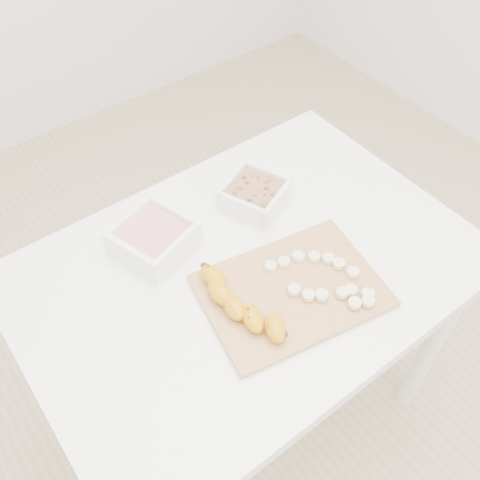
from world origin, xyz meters
TOP-DOWN VIEW (x-y plane):
  - ground at (0.00, 0.00)m, footprint 3.50×3.50m
  - table at (0.00, 0.00)m, footprint 1.00×0.70m
  - bowl_yogurt at (-0.14, 0.17)m, footprint 0.19×0.19m
  - bowl_granola at (0.13, 0.14)m, footprint 0.18×0.18m
  - cutting_board at (0.03, -0.11)m, footprint 0.41×0.33m
  - banana at (-0.09, -0.09)m, footprint 0.08×0.23m
  - banana_slices at (0.10, -0.14)m, footprint 0.16×0.22m

SIDE VIEW (x-z plane):
  - ground at x=0.00m, z-range 0.00..0.00m
  - table at x=0.00m, z-range 0.28..1.03m
  - cutting_board at x=0.03m, z-range 0.75..0.76m
  - banana_slices at x=0.10m, z-range 0.76..0.78m
  - bowl_granola at x=0.13m, z-range 0.75..0.81m
  - banana at x=-0.09m, z-range 0.77..0.80m
  - bowl_yogurt at x=-0.14m, z-range 0.75..0.82m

